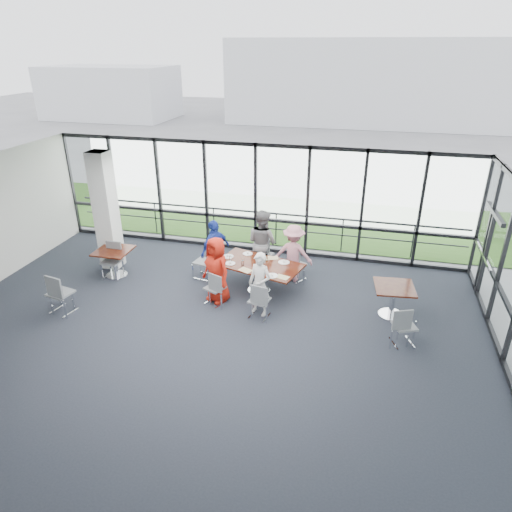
% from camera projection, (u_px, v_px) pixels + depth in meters
% --- Properties ---
extents(floor, '(12.00, 10.00, 0.02)m').
position_uv_depth(floor, '(196.00, 347.00, 9.37)').
color(floor, '#21262F').
rests_on(floor, ground).
extents(ceiling, '(12.00, 10.00, 0.04)m').
position_uv_depth(ceiling, '(186.00, 198.00, 8.01)').
color(ceiling, white).
rests_on(ceiling, ground).
extents(curtain_wall_back, '(12.00, 0.10, 3.20)m').
position_uv_depth(curtain_wall_back, '(256.00, 199.00, 13.07)').
color(curtain_wall_back, white).
rests_on(curtain_wall_back, ground).
extents(exit_door, '(0.12, 1.60, 2.10)m').
position_uv_depth(exit_door, '(486.00, 256.00, 10.88)').
color(exit_door, black).
rests_on(exit_door, ground).
extents(structural_column, '(0.50, 0.50, 3.20)m').
position_uv_depth(structural_column, '(106.00, 211.00, 12.12)').
color(structural_column, white).
rests_on(structural_column, ground).
extents(apron, '(80.00, 70.00, 0.02)m').
position_uv_depth(apron, '(286.00, 200.00, 18.15)').
color(apron, slate).
rests_on(apron, ground).
extents(grass_strip, '(80.00, 5.00, 0.01)m').
position_uv_depth(grass_strip, '(276.00, 216.00, 16.38)').
color(grass_strip, '#295216').
rests_on(grass_strip, ground).
extents(hangar_main, '(24.00, 10.00, 6.00)m').
position_uv_depth(hangar_main, '(391.00, 81.00, 35.30)').
color(hangar_main, silver).
rests_on(hangar_main, ground).
extents(hangar_aux, '(10.00, 6.00, 4.00)m').
position_uv_depth(hangar_aux, '(111.00, 92.00, 37.09)').
color(hangar_aux, silver).
rests_on(hangar_aux, ground).
extents(guard_rail, '(12.00, 0.06, 0.06)m').
position_uv_depth(guard_rail, '(260.00, 227.00, 14.07)').
color(guard_rail, '#2D2D33').
rests_on(guard_rail, ground).
extents(main_table, '(2.27, 1.63, 0.75)m').
position_uv_depth(main_table, '(259.00, 268.00, 11.22)').
color(main_table, '#340B09').
rests_on(main_table, ground).
extents(side_table_left, '(0.89, 0.89, 0.75)m').
position_uv_depth(side_table_left, '(114.00, 254.00, 11.97)').
color(side_table_left, '#340B09').
rests_on(side_table_left, ground).
extents(side_table_right, '(0.96, 0.96, 0.75)m').
position_uv_depth(side_table_right, '(394.00, 291.00, 10.19)').
color(side_table_right, '#340B09').
rests_on(side_table_right, ground).
extents(diner_near_left, '(0.95, 0.85, 1.63)m').
position_uv_depth(diner_near_left, '(217.00, 270.00, 10.74)').
color(diner_near_left, '#B61C0E').
rests_on(diner_near_left, ground).
extents(diner_near_right, '(0.65, 0.55, 1.51)m').
position_uv_depth(diner_near_right, '(260.00, 284.00, 10.22)').
color(diner_near_right, silver).
rests_on(diner_near_right, ground).
extents(diner_far_left, '(1.02, 0.89, 1.78)m').
position_uv_depth(diner_far_left, '(262.00, 242.00, 12.02)').
color(diner_far_left, slate).
rests_on(diner_far_left, ground).
extents(diner_far_right, '(1.02, 0.57, 1.54)m').
position_uv_depth(diner_far_right, '(293.00, 253.00, 11.69)').
color(diner_far_right, '#CE808E').
rests_on(diner_far_right, ground).
extents(diner_end, '(0.90, 1.09, 1.63)m').
position_uv_depth(diner_end, '(215.00, 250.00, 11.76)').
color(diner_end, '#1C339A').
rests_on(diner_end, ground).
extents(chair_main_nl, '(0.54, 0.54, 0.84)m').
position_uv_depth(chair_main_nl, '(215.00, 288.00, 10.76)').
color(chair_main_nl, slate).
rests_on(chair_main_nl, ground).
extents(chair_main_nr, '(0.49, 0.49, 0.86)m').
position_uv_depth(chair_main_nr, '(259.00, 300.00, 10.22)').
color(chair_main_nr, slate).
rests_on(chair_main_nr, ground).
extents(chair_main_fl, '(0.60, 0.60, 0.99)m').
position_uv_depth(chair_main_fl, '(262.00, 255.00, 12.26)').
color(chair_main_fl, slate).
rests_on(chair_main_fl, ground).
extents(chair_main_fr, '(0.58, 0.58, 0.88)m').
position_uv_depth(chair_main_fr, '(296.00, 264.00, 11.85)').
color(chair_main_fr, slate).
rests_on(chair_main_fr, ground).
extents(chair_main_end, '(0.52, 0.52, 0.92)m').
position_uv_depth(chair_main_end, '(204.00, 262.00, 11.95)').
color(chair_main_end, slate).
rests_on(chair_main_end, ground).
extents(chair_spare_la, '(0.57, 0.57, 0.99)m').
position_uv_depth(chair_spare_la, '(60.00, 293.00, 10.38)').
color(chair_spare_la, slate).
rests_on(chair_spare_la, ground).
extents(chair_spare_lb, '(0.46, 0.46, 0.93)m').
position_uv_depth(chair_spare_lb, '(112.00, 262.00, 11.94)').
color(chair_spare_lb, slate).
rests_on(chair_spare_lb, ground).
extents(chair_spare_r, '(0.56, 0.56, 0.87)m').
position_uv_depth(chair_spare_r, '(404.00, 326.00, 9.29)').
color(chair_spare_r, slate).
rests_on(chair_spare_r, ground).
extents(plate_nl, '(0.25, 0.25, 0.01)m').
position_uv_depth(plate_nl, '(230.00, 263.00, 11.18)').
color(plate_nl, white).
rests_on(plate_nl, main_table).
extents(plate_nr, '(0.28, 0.28, 0.01)m').
position_uv_depth(plate_nr, '(272.00, 276.00, 10.59)').
color(plate_nr, white).
rests_on(plate_nr, main_table).
extents(plate_fl, '(0.25, 0.25, 0.01)m').
position_uv_depth(plate_fl, '(248.00, 254.00, 11.69)').
color(plate_fl, white).
rests_on(plate_fl, main_table).
extents(plate_fr, '(0.28, 0.28, 0.01)m').
position_uv_depth(plate_fr, '(284.00, 262.00, 11.24)').
color(plate_fr, white).
rests_on(plate_fr, main_table).
extents(plate_end, '(0.28, 0.28, 0.01)m').
position_uv_depth(plate_end, '(228.00, 256.00, 11.54)').
color(plate_end, white).
rests_on(plate_end, main_table).
extents(tumbler_a, '(0.06, 0.06, 0.13)m').
position_uv_depth(tumbler_a, '(243.00, 263.00, 11.08)').
color(tumbler_a, white).
rests_on(tumbler_a, main_table).
extents(tumbler_b, '(0.06, 0.06, 0.13)m').
position_uv_depth(tumbler_b, '(265.00, 269.00, 10.80)').
color(tumbler_b, white).
rests_on(tumbler_b, main_table).
extents(tumbler_c, '(0.08, 0.08, 0.15)m').
position_uv_depth(tumbler_c, '(266.00, 258.00, 11.32)').
color(tumbler_c, white).
rests_on(tumbler_c, main_table).
extents(tumbler_d, '(0.07, 0.07, 0.14)m').
position_uv_depth(tumbler_d, '(231.00, 259.00, 11.29)').
color(tumbler_d, white).
rests_on(tumbler_d, main_table).
extents(menu_a, '(0.37, 0.33, 0.00)m').
position_uv_depth(menu_a, '(245.00, 270.00, 10.86)').
color(menu_a, beige).
rests_on(menu_a, main_table).
extents(menu_b, '(0.34, 0.28, 0.00)m').
position_uv_depth(menu_b, '(282.00, 277.00, 10.54)').
color(menu_b, beige).
rests_on(menu_b, main_table).
extents(menu_c, '(0.37, 0.31, 0.00)m').
position_uv_depth(menu_c, '(272.00, 258.00, 11.48)').
color(menu_c, beige).
rests_on(menu_c, main_table).
extents(condiment_caddy, '(0.10, 0.07, 0.04)m').
position_uv_depth(condiment_caddy, '(261.00, 263.00, 11.17)').
color(condiment_caddy, black).
rests_on(condiment_caddy, main_table).
extents(ketchup_bottle, '(0.06, 0.06, 0.18)m').
position_uv_depth(ketchup_bottle, '(260.00, 260.00, 11.16)').
color(ketchup_bottle, '#92000B').
rests_on(ketchup_bottle, main_table).
extents(green_bottle, '(0.05, 0.05, 0.20)m').
position_uv_depth(green_bottle, '(262.00, 260.00, 11.15)').
color(green_bottle, '#28792A').
rests_on(green_bottle, main_table).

